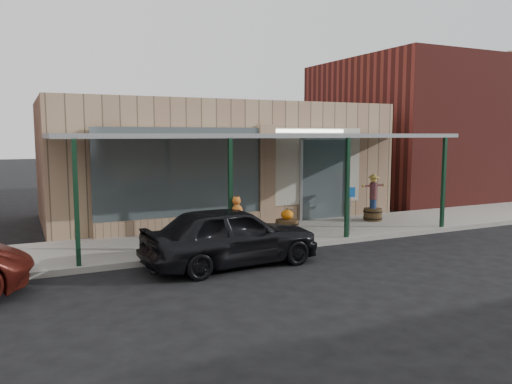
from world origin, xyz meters
name	(u,v)px	position (x,y,z in m)	size (l,w,h in m)	color
ground	(337,267)	(0.00, 0.00, 0.00)	(120.00, 120.00, 0.00)	black
sidewalk	(268,236)	(0.00, 3.60, 0.07)	(40.00, 3.20, 0.15)	gray
storefront	(213,161)	(0.00, 8.16, 2.09)	(12.00, 6.25, 4.20)	#977C5C
awning	(268,137)	(0.00, 3.56, 3.01)	(12.00, 3.00, 3.04)	slate
block_buildings_near	(249,118)	(2.01, 9.20, 3.77)	(61.00, 8.00, 8.00)	maroon
barrel_scarecrow	(373,205)	(4.29, 4.07, 0.70)	(0.98, 0.73, 1.62)	#503820
barrel_pumpkin	(287,225)	(0.42, 3.18, 0.43)	(0.72, 0.72, 0.80)	#503820
handicap_sign	(350,204)	(2.10, 2.40, 1.05)	(0.29, 0.09, 1.40)	gray
parked_sedan	(231,236)	(-2.18, 1.20, 0.72)	(4.33, 2.01, 1.55)	black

